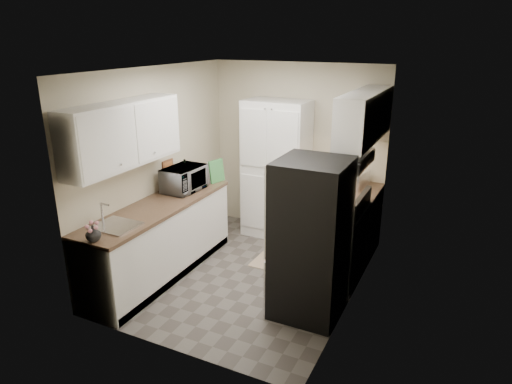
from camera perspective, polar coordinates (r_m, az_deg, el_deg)
ground at (r=5.82m, az=-1.01°, el=-10.28°), size 3.20×3.20×0.00m
room_shell at (r=5.22m, az=-1.34°, el=5.47°), size 2.64×3.24×2.52m
pantry_cabinet at (r=6.61m, az=2.54°, el=2.79°), size 0.90×0.55×2.00m
base_cabinet_left at (r=5.78m, az=-11.84°, el=-6.04°), size 0.60×2.30×0.88m
countertop_left at (r=5.60m, az=-12.16°, el=-1.78°), size 0.63×2.33×0.04m
base_cabinet_right at (r=6.34m, az=11.94°, el=-3.74°), size 0.60×0.80×0.88m
countertop_right at (r=6.18m, az=12.23°, el=0.19°), size 0.63×0.83×0.04m
electric_range at (r=5.61m, az=9.76°, el=-6.25°), size 0.71×0.78×1.13m
refrigerator at (r=4.77m, az=6.85°, el=-5.91°), size 0.70×0.72×1.70m
microwave at (r=6.00m, az=-8.97°, el=1.64°), size 0.41×0.58×0.32m
wine_bottle at (r=6.20m, az=-8.85°, el=2.29°), size 0.08×0.08×0.33m
flower_vase at (r=4.79m, az=-19.69°, el=-4.88°), size 0.19×0.19×0.16m
cutting_board at (r=6.30m, az=-4.94°, el=2.63°), size 0.09×0.25×0.31m
toaster_oven at (r=6.23m, az=12.15°, el=1.61°), size 0.36×0.42×0.22m
fruit_basket at (r=6.18m, az=12.10°, el=3.00°), size 0.25×0.25×0.10m
kitchen_mat at (r=6.21m, az=2.27°, el=-8.25°), size 0.45×0.71×0.01m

